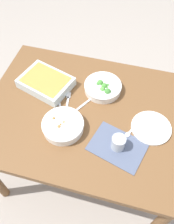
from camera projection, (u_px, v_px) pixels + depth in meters
ground_plane at (87, 164)px, 2.00m from camera, size 6.00×6.00×0.00m
dining_table at (87, 121)px, 1.47m from camera, size 1.20×0.90×0.74m
placemat at (117, 147)px, 1.27m from camera, size 0.32×0.27×0.00m
stew_bowl at (63, 125)px, 1.31m from camera, size 0.23×0.23×0.06m
broccoli_bowl at (103, 87)px, 1.47m from camera, size 0.23×0.23×0.07m
baking_dish at (46, 82)px, 1.49m from camera, size 0.35×0.30×0.06m
drink_cup at (118, 143)px, 1.24m from camera, size 0.07×0.07×0.08m
side_plate at (151, 128)px, 1.33m from camera, size 0.22×0.22×0.01m
spoon_by_stew at (62, 117)px, 1.38m from camera, size 0.09×0.17×0.01m
spoon_by_broccoli at (89, 100)px, 1.45m from camera, size 0.10×0.16×0.01m
spoon_spare at (132, 130)px, 1.33m from camera, size 0.09×0.17×0.01m
fork_on_table at (68, 102)px, 1.44m from camera, size 0.05×0.18×0.01m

